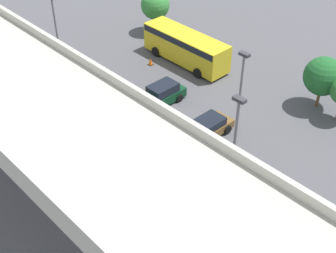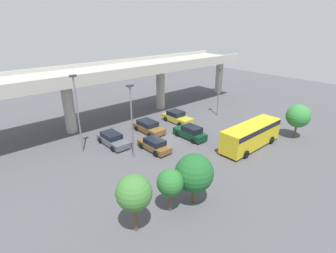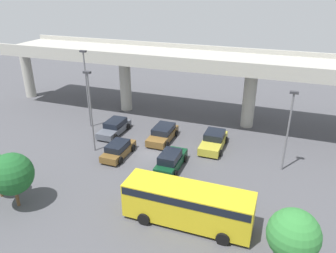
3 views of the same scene
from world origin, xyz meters
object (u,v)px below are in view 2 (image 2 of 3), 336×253
Objects in this scene: parked_car_0 at (113,139)px; tree_front_centre at (170,183)px; shuttle_bus at (251,134)px; traffic_cone at (239,133)px; parked_car_3 at (190,132)px; parked_car_2 at (149,127)px; tree_front_far_right at (298,116)px; lamp_post_near_aisle at (219,88)px; lamp_post_by_overpass at (132,117)px; lamp_post_mid_lot at (77,109)px; tree_front_right at (194,173)px; tree_front_left at (134,193)px; parked_car_1 at (154,145)px; parked_car_4 at (177,117)px.

parked_car_0 is 1.32× the size of tree_front_centre.
shuttle_bus is 3.59m from traffic_cone.
parked_car_3 is at bearing 145.63° from traffic_cone.
tree_front_far_right reaches higher than parked_car_2.
lamp_post_near_aisle is at bearing 84.69° from parked_car_0.
parked_car_0 is at bearing 91.16° from lamp_post_by_overpass.
lamp_post_mid_lot is 1.09× the size of lamp_post_by_overpass.
tree_front_far_right is (22.16, -14.29, -2.20)m from lamp_post_mid_lot.
tree_front_right is 6.22× the size of traffic_cone.
lamp_post_mid_lot is 15.07m from tree_front_right.
traffic_cone is at bearing 13.82° from tree_front_left.
tree_front_far_right reaches higher than tree_front_right.
parked_car_0 reaches higher than traffic_cone.
tree_front_centre is (-5.61, -8.97, 1.90)m from parked_car_1.
parked_car_2 is at bearing 58.51° from tree_front_centre.
lamp_post_by_overpass is at bearing 85.79° from tree_front_right.
lamp_post_mid_lot reaches higher than tree_front_left.
lamp_post_by_overpass is at bearing 162.72° from traffic_cone.
parked_car_4 is at bearing -0.92° from lamp_post_mid_lot.
traffic_cone is (8.09, -8.81, -0.40)m from parked_car_2.
lamp_post_by_overpass is 9.82m from tree_front_centre.
lamp_post_mid_lot reaches higher than shuttle_bus.
lamp_post_mid_lot is 12.62× the size of traffic_cone.
parked_car_0 is at bearing 174.69° from lamp_post_near_aisle.
lamp_post_near_aisle is (12.22, -1.91, 3.64)m from parked_car_2.
traffic_cone is at bearing 16.41° from parked_car_4.
parked_car_4 is 19.70m from tree_front_centre.
parked_car_1 is 0.59× the size of lamp_post_near_aisle.
lamp_post_near_aisle is 10.55× the size of traffic_cone.
parked_car_4 is 0.66× the size of lamp_post_near_aisle.
parked_car_0 is at bearing 87.44° from tree_front_right.
parked_car_1 is at bearing 45.22° from tree_front_left.
lamp_post_near_aisle reaches higher than parked_car_0.
parked_car_3 is 0.51× the size of shuttle_bus.
parked_car_1 reaches higher than traffic_cone.
lamp_post_near_aisle is (17.88, -1.66, 3.67)m from parked_car_0.
shuttle_bus reaches higher than parked_car_2.
tree_front_left is 1.23× the size of tree_front_centre.
lamp_post_mid_lot is 14.36m from tree_front_centre.
tree_front_centre reaches higher than parked_car_3.
lamp_post_mid_lot is 2.41× the size of tree_front_centre.
traffic_cone is (1.82, 2.78, -1.35)m from shuttle_bus.
parked_car_2 is at bearing 171.11° from lamp_post_near_aisle.
parked_car_1 is 1.19× the size of tree_front_centre.
parked_car_4 is at bearing 91.79° from parked_car_2.
parked_car_3 is (8.40, -4.90, 0.08)m from parked_car_0.
parked_car_0 is 5.33m from parked_car_1.
tree_front_far_right reaches higher than parked_car_1.
lamp_post_by_overpass is at bearing 72.82° from tree_front_centre.
tree_front_centre is (-14.67, -2.12, 0.92)m from shuttle_bus.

